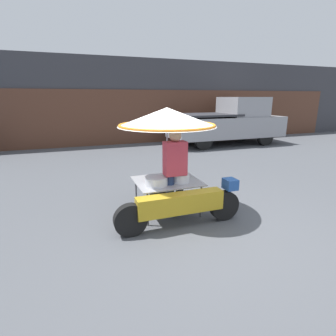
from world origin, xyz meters
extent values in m
plane|color=#4C4F54|center=(0.00, 0.00, 0.00)|extent=(36.00, 36.00, 0.00)
cube|color=#38383D|center=(0.00, 9.35, 1.88)|extent=(28.00, 2.00, 3.76)
cube|color=#563323|center=(0.00, 8.32, 1.20)|extent=(23.80, 0.06, 2.40)
cylinder|color=black|center=(0.51, 0.09, 0.26)|extent=(0.52, 0.14, 0.52)
cylinder|color=black|center=(-1.14, 0.09, 0.26)|extent=(0.52, 0.14, 0.52)
cube|color=#B7931E|center=(-0.31, 0.09, 0.42)|extent=(1.46, 0.24, 0.32)
cube|color=#234C93|center=(0.61, 0.09, 0.64)|extent=(0.20, 0.24, 0.18)
cylinder|color=black|center=(-0.31, 1.02, 0.23)|extent=(0.47, 0.14, 0.47)
cylinder|color=#515156|center=(0.18, 0.31, 0.30)|extent=(0.03, 0.03, 0.59)
cylinder|color=#515156|center=(0.18, 1.14, 0.30)|extent=(0.03, 0.03, 0.59)
cylinder|color=#515156|center=(-0.80, 0.31, 0.30)|extent=(0.03, 0.03, 0.59)
cylinder|color=#515156|center=(-0.80, 1.14, 0.30)|extent=(0.03, 0.03, 0.59)
cube|color=#9E9EA3|center=(-0.31, 0.73, 0.60)|extent=(1.15, 0.98, 0.02)
cylinder|color=#B2B2B7|center=(-0.31, 0.73, 1.10)|extent=(0.03, 0.03, 0.98)
cone|color=white|center=(-0.31, 0.73, 1.75)|extent=(1.71, 1.71, 0.32)
torus|color=orange|center=(-0.31, 0.73, 1.61)|extent=(1.67, 1.67, 0.05)
cylinder|color=silver|center=(-0.57, 0.55, 0.68)|extent=(0.40, 0.40, 0.15)
cylinder|color=silver|center=(-0.11, 0.58, 0.69)|extent=(0.33, 0.33, 0.15)
cylinder|color=#1E936B|center=(0.00, 0.99, 0.69)|extent=(0.20, 0.20, 0.17)
cylinder|color=navy|center=(-0.34, 0.51, 0.39)|extent=(0.14, 0.14, 0.78)
cylinder|color=navy|center=(-0.16, 0.51, 0.39)|extent=(0.14, 0.14, 0.78)
cube|color=#C13847|center=(-0.25, 0.51, 1.07)|extent=(0.38, 0.22, 0.58)
sphere|color=tan|center=(-0.25, 0.51, 1.46)|extent=(0.21, 0.21, 0.21)
cylinder|color=black|center=(6.15, 5.84, 0.36)|extent=(0.72, 0.24, 0.72)
cylinder|color=black|center=(6.15, 7.46, 0.36)|extent=(0.72, 0.24, 0.72)
cylinder|color=black|center=(3.09, 5.84, 0.36)|extent=(0.72, 0.24, 0.72)
cylinder|color=black|center=(3.09, 7.46, 0.36)|extent=(0.72, 0.24, 0.72)
cube|color=#939399|center=(4.62, 6.65, 0.80)|extent=(5.10, 1.91, 0.88)
cube|color=#939399|center=(5.44, 6.65, 1.66)|extent=(1.73, 1.76, 0.84)
cube|color=#2D2D33|center=(3.60, 6.65, 1.34)|extent=(2.65, 1.83, 0.08)
camera|label=1|loc=(-1.85, -3.55, 2.08)|focal=28.00mm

